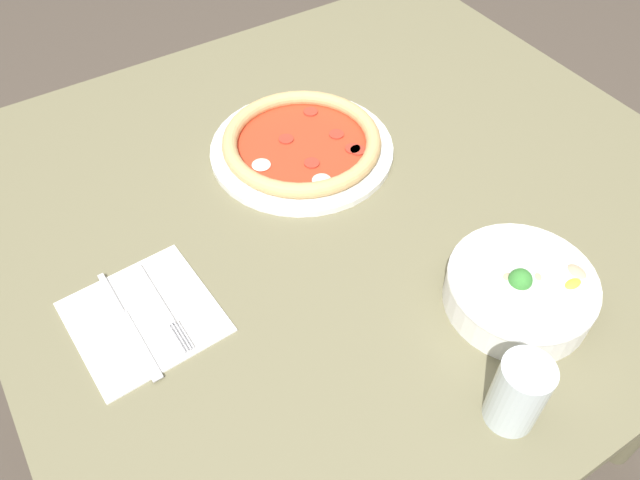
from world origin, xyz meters
name	(u,v)px	position (x,y,z in m)	size (l,w,h in m)	color
ground_plane	(338,405)	(0.00, 0.00, 0.00)	(8.00, 8.00, 0.00)	#4C4238
dining_table	(347,231)	(0.00, 0.00, 0.67)	(1.14, 1.07, 0.77)	#706B4C
pizza	(302,144)	(0.02, -0.12, 0.78)	(0.32, 0.32, 0.04)	white
bowl	(520,288)	(-0.07, 0.31, 0.80)	(0.20, 0.20, 0.07)	white
napkin	(144,317)	(0.38, 0.06, 0.77)	(0.20, 0.20, 0.00)	white
fork	(162,305)	(0.35, 0.06, 0.77)	(0.02, 0.17, 0.00)	silver
knife	(125,319)	(0.40, 0.05, 0.77)	(0.02, 0.21, 0.01)	silver
glass	(518,393)	(0.06, 0.43, 0.82)	(0.06, 0.06, 0.11)	silver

